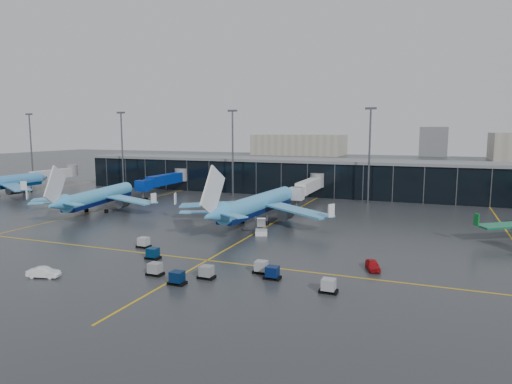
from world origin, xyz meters
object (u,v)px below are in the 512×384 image
(mobile_airstair, at_px, (261,230))
(baggage_carts, at_px, (208,267))
(airliner_arkefly, at_px, (99,187))
(service_van_red, at_px, (373,265))
(service_van_white, at_px, (44,272))
(airliner_klm_near, at_px, (258,193))

(mobile_airstair, bearing_deg, baggage_carts, -106.95)
(airliner_arkefly, height_order, service_van_red, airliner_arkefly)
(mobile_airstair, distance_m, service_van_red, 26.86)
(service_van_red, relative_size, service_van_white, 0.96)
(airliner_klm_near, bearing_deg, service_van_white, -102.88)
(airliner_arkefly, height_order, service_van_white, airliner_arkefly)
(airliner_klm_near, height_order, service_van_red, airliner_klm_near)
(mobile_airstair, relative_size, service_van_white, 0.88)
(airliner_klm_near, bearing_deg, service_van_red, -39.13)
(mobile_airstair, bearing_deg, airliner_arkefly, 148.57)
(service_van_red, bearing_deg, baggage_carts, -174.23)
(service_van_white, bearing_deg, airliner_arkefly, 16.73)
(airliner_klm_near, height_order, baggage_carts, airliner_klm_near)
(airliner_klm_near, height_order, mobile_airstair, airliner_klm_near)
(baggage_carts, xyz_separation_m, mobile_airstair, (-1.28, 24.27, 0.01))
(airliner_klm_near, distance_m, service_van_white, 46.91)
(airliner_arkefly, xyz_separation_m, airliner_klm_near, (40.70, 1.12, 0.53))
(airliner_arkefly, distance_m, mobile_airstair, 46.49)
(mobile_airstair, bearing_deg, service_van_white, -137.76)
(service_van_red, height_order, service_van_white, service_van_white)
(baggage_carts, bearing_deg, airliner_arkefly, 144.31)
(airliner_arkefly, height_order, baggage_carts, airliner_arkefly)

